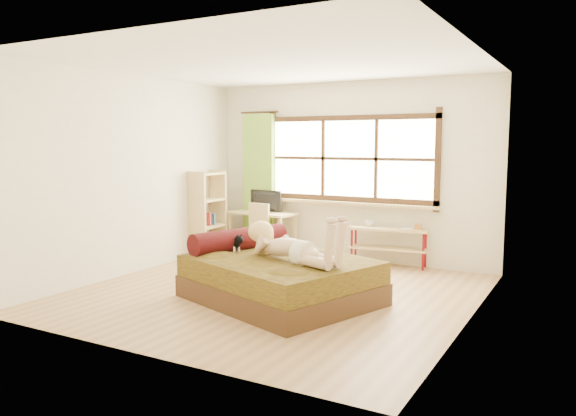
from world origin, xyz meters
The scene contains 18 objects.
floor centered at (0.00, 0.00, 0.00)m, with size 4.50×4.50×0.00m, color #9E754C.
ceiling centered at (0.00, 0.00, 2.70)m, with size 4.50×4.50×0.00m, color white.
wall_back centered at (0.00, 2.25, 1.35)m, with size 4.50×4.50×0.00m, color silver.
wall_front centered at (0.00, -2.25, 1.35)m, with size 4.50×4.50×0.00m, color silver.
wall_left centered at (-2.25, 0.00, 1.35)m, with size 4.50×4.50×0.00m, color silver.
wall_right centered at (2.25, 0.00, 1.35)m, with size 4.50×4.50×0.00m, color silver.
window centered at (0.00, 2.22, 1.51)m, with size 2.80×0.16×1.46m.
curtain centered at (-1.55, 2.13, 1.15)m, with size 0.55×0.10×2.20m, color #619729.
bed centered at (0.18, -0.24, 0.27)m, with size 2.37×2.12×0.75m.
woman centered at (0.37, -0.30, 0.78)m, with size 1.37×0.39×0.59m, color tan, non-canonical shape.
kitten centered at (-0.50, -0.15, 0.61)m, with size 0.29×0.12×0.24m, color black, non-canonical shape.
desk centered at (-1.38, 1.95, 0.59)m, with size 1.14×0.60×0.68m.
monitor centered at (-1.38, 2.00, 0.86)m, with size 0.60×0.08×0.34m, color black.
chair centered at (-1.28, 1.58, 0.48)m, with size 0.42×0.42×0.86m.
pipe_shelf centered at (0.71, 2.07, 0.41)m, with size 1.15×0.42×0.64m.
cup centered at (0.40, 2.07, 0.61)m, with size 0.12×0.12×0.10m, color gray.
book centered at (0.90, 2.07, 0.57)m, with size 0.16×0.22×0.02m, color gray.
bookshelf centered at (-2.08, 1.44, 0.68)m, with size 0.33×0.58×1.34m.
Camera 1 is at (3.33, -5.65, 1.79)m, focal length 35.00 mm.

